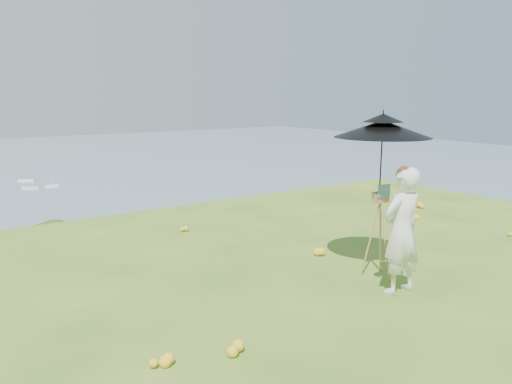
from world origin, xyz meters
TOP-DOWN VIEW (x-y plane):
  - ground at (0.00, 0.00)m, footprint 14.00×14.00m
  - slope_trees at (0.00, 35.00)m, footprint 110.00×50.00m
  - wildflowers at (0.00, 0.25)m, footprint 10.00×10.50m
  - painter at (0.05, 0.43)m, footprint 0.64×0.43m
  - field_easel at (0.26, 1.01)m, footprint 0.57×0.57m
  - sun_umbrella at (0.26, 1.04)m, footprint 1.61×1.61m
  - painter_cap at (0.05, 0.43)m, footprint 0.26×0.29m

SIDE VIEW (x-z plane):
  - slope_trees at x=0.00m, z-range -18.00..-12.00m
  - ground at x=0.00m, z-range 0.00..0.00m
  - wildflowers at x=0.00m, z-range 0.00..0.12m
  - field_easel at x=0.26m, z-range 0.00..1.39m
  - painter at x=0.05m, z-range 0.00..1.73m
  - painter_cap at x=0.05m, z-range 1.63..1.73m
  - sun_umbrella at x=0.26m, z-range 1.15..2.44m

